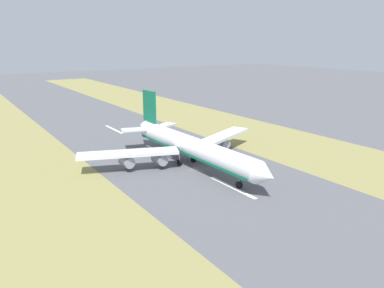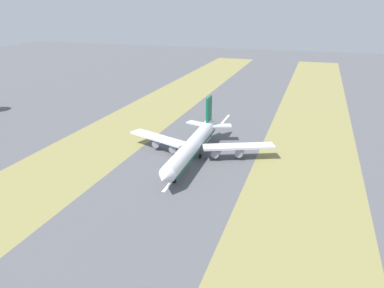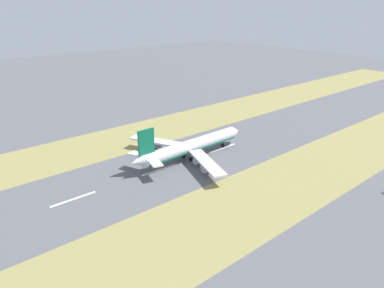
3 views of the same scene
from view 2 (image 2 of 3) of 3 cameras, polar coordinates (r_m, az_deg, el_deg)
name	(u,v)px [view 2 (image 2 of 3)]	position (r m, az deg, el deg)	size (l,w,h in m)	color
ground_plane	(188,163)	(148.94, -0.65, -2.90)	(800.00, 800.00, 0.00)	#56565B
grass_median_west	(305,179)	(142.06, 16.85, -5.07)	(40.00, 600.00, 0.01)	olive
grass_median_east	(90,150)	(168.03, -15.31, -0.85)	(40.00, 600.00, 0.01)	olive
centreline_dash_near	(225,119)	(206.07, 5.10, 3.79)	(1.20, 18.00, 0.01)	silver
centreline_dash_mid	(204,143)	(169.39, 1.91, 0.08)	(1.20, 18.00, 0.01)	silver
centreline_dash_far	(172,181)	(134.62, -2.99, -5.61)	(1.20, 18.00, 0.01)	silver
airplane_main_jet	(193,145)	(150.92, 0.21, -0.10)	(64.12, 67.10, 20.20)	silver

